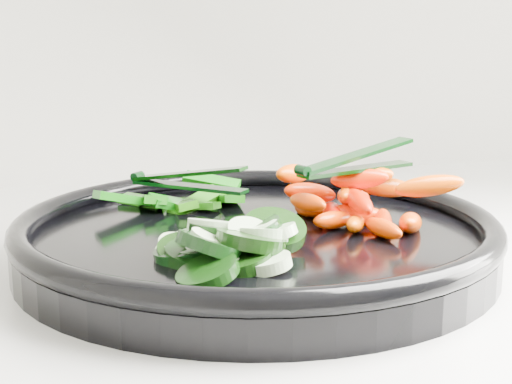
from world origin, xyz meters
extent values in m
cylinder|color=black|center=(-0.62, 1.64, 0.94)|extent=(0.39, 0.39, 0.02)
torus|color=black|center=(-0.62, 1.64, 0.96)|extent=(0.39, 0.39, 0.02)
cylinder|color=black|center=(-0.68, 1.54, 0.96)|extent=(0.06, 0.06, 0.02)
cylinder|color=#CEF0C0|center=(-0.67, 1.55, 0.96)|extent=(0.04, 0.04, 0.02)
cylinder|color=black|center=(-0.67, 1.59, 0.96)|extent=(0.04, 0.04, 0.03)
cylinder|color=#DBF7C6|center=(-0.67, 1.58, 0.96)|extent=(0.04, 0.04, 0.02)
cylinder|color=black|center=(-0.69, 1.58, 0.96)|extent=(0.05, 0.05, 0.03)
cylinder|color=#DFF6C5|center=(-0.69, 1.60, 0.96)|extent=(0.04, 0.04, 0.02)
cylinder|color=black|center=(-0.66, 1.55, 0.96)|extent=(0.06, 0.06, 0.02)
cylinder|color=#B4D2A8|center=(-0.64, 1.54, 0.96)|extent=(0.04, 0.04, 0.02)
cylinder|color=black|center=(-0.67, 1.61, 0.96)|extent=(0.05, 0.05, 0.02)
cylinder|color=#D6FAC8|center=(-0.65, 1.61, 0.96)|extent=(0.04, 0.04, 0.02)
cylinder|color=black|center=(-0.69, 1.58, 0.96)|extent=(0.06, 0.06, 0.01)
cylinder|color=beige|center=(-0.69, 1.58, 0.96)|extent=(0.04, 0.04, 0.01)
cylinder|color=black|center=(-0.68, 1.57, 0.96)|extent=(0.06, 0.06, 0.02)
cylinder|color=#D5F1C0|center=(-0.69, 1.59, 0.96)|extent=(0.05, 0.05, 0.02)
cylinder|color=black|center=(-0.68, 1.58, 0.96)|extent=(0.04, 0.04, 0.02)
cylinder|color=beige|center=(-0.69, 1.60, 0.96)|extent=(0.04, 0.04, 0.02)
cylinder|color=black|center=(-0.63, 1.59, 0.97)|extent=(0.05, 0.05, 0.02)
cylinder|color=beige|center=(-0.62, 1.57, 0.97)|extent=(0.04, 0.04, 0.02)
cylinder|color=black|center=(-0.66, 1.59, 0.97)|extent=(0.06, 0.06, 0.02)
cylinder|color=beige|center=(-0.66, 1.60, 0.97)|extent=(0.05, 0.05, 0.02)
cylinder|color=black|center=(-0.68, 1.56, 0.97)|extent=(0.04, 0.05, 0.03)
cylinder|color=#B7D0A7|center=(-0.67, 1.57, 0.97)|extent=(0.04, 0.04, 0.02)
cylinder|color=black|center=(-0.62, 1.59, 0.97)|extent=(0.06, 0.06, 0.03)
cylinder|color=beige|center=(-0.64, 1.58, 0.97)|extent=(0.05, 0.04, 0.02)
cylinder|color=black|center=(-0.64, 1.60, 0.97)|extent=(0.05, 0.05, 0.02)
cylinder|color=beige|center=(-0.63, 1.59, 0.97)|extent=(0.04, 0.04, 0.02)
cylinder|color=black|center=(-0.65, 1.56, 0.97)|extent=(0.07, 0.07, 0.02)
cylinder|color=beige|center=(-0.63, 1.58, 0.97)|extent=(0.04, 0.04, 0.02)
ellipsoid|color=#E64E00|center=(-0.53, 1.61, 0.96)|extent=(0.03, 0.04, 0.02)
ellipsoid|color=#E14800|center=(-0.56, 1.62, 0.96)|extent=(0.05, 0.03, 0.02)
ellipsoid|color=#DB3D00|center=(-0.54, 1.59, 0.96)|extent=(0.02, 0.04, 0.02)
ellipsoid|color=red|center=(-0.56, 1.67, 0.96)|extent=(0.03, 0.05, 0.03)
ellipsoid|color=#DC3400|center=(-0.51, 1.60, 0.96)|extent=(0.04, 0.05, 0.03)
ellipsoid|color=#F91900|center=(-0.55, 1.65, 0.96)|extent=(0.03, 0.05, 0.02)
ellipsoid|color=#F45B00|center=(-0.55, 1.61, 0.96)|extent=(0.03, 0.04, 0.02)
ellipsoid|color=#F71900|center=(-0.54, 1.63, 0.96)|extent=(0.05, 0.03, 0.03)
ellipsoid|color=#FF4700|center=(-0.51, 1.69, 0.96)|extent=(0.02, 0.04, 0.02)
ellipsoid|color=#EF1200|center=(-0.55, 1.69, 0.96)|extent=(0.04, 0.05, 0.02)
ellipsoid|color=#F95800|center=(-0.58, 1.63, 0.98)|extent=(0.03, 0.05, 0.02)
ellipsoid|color=#F54900|center=(-0.52, 1.68, 0.98)|extent=(0.04, 0.06, 0.03)
ellipsoid|color=#DC4200|center=(-0.54, 1.64, 0.98)|extent=(0.03, 0.04, 0.02)
ellipsoid|color=#F01900|center=(-0.54, 1.62, 0.98)|extent=(0.02, 0.05, 0.02)
ellipsoid|color=#E44900|center=(-0.57, 1.66, 0.98)|extent=(0.06, 0.03, 0.03)
ellipsoid|color=#E15A00|center=(-0.50, 1.67, 0.98)|extent=(0.06, 0.02, 0.02)
ellipsoid|color=#FF4F00|center=(-0.53, 1.64, 0.99)|extent=(0.05, 0.03, 0.03)
ellipsoid|color=#FF6000|center=(-0.58, 1.68, 0.99)|extent=(0.05, 0.04, 0.02)
ellipsoid|color=#F62A00|center=(-0.53, 1.64, 0.99)|extent=(0.05, 0.03, 0.02)
ellipsoid|color=#F15B00|center=(-0.49, 1.60, 0.99)|extent=(0.06, 0.03, 0.02)
cube|color=#176A0A|center=(-0.66, 1.73, 0.96)|extent=(0.02, 0.05, 0.02)
cube|color=#0A690B|center=(-0.66, 1.73, 0.96)|extent=(0.06, 0.04, 0.03)
cube|color=#0C690A|center=(-0.62, 1.74, 0.96)|extent=(0.02, 0.05, 0.02)
cube|color=#1C6709|center=(-0.65, 1.72, 0.96)|extent=(0.04, 0.04, 0.01)
cube|color=#1F6609|center=(-0.65, 1.73, 0.96)|extent=(0.06, 0.05, 0.02)
cube|color=#0A710E|center=(-0.69, 1.75, 0.96)|extent=(0.04, 0.04, 0.01)
cube|color=#09660B|center=(-0.69, 1.74, 0.96)|extent=(0.02, 0.07, 0.03)
cube|color=#116709|center=(-0.71, 1.72, 0.97)|extent=(0.05, 0.03, 0.02)
cube|color=#126C0A|center=(-0.63, 1.77, 0.97)|extent=(0.05, 0.04, 0.02)
cylinder|color=black|center=(-0.59, 1.63, 1.00)|extent=(0.01, 0.01, 0.01)
cube|color=black|center=(-0.53, 1.64, 1.00)|extent=(0.11, 0.05, 0.00)
cube|color=black|center=(-0.53, 1.64, 1.01)|extent=(0.11, 0.05, 0.02)
cylinder|color=black|center=(-0.70, 1.77, 0.98)|extent=(0.01, 0.01, 0.01)
cube|color=black|center=(-0.66, 1.73, 0.97)|extent=(0.09, 0.09, 0.00)
cube|color=black|center=(-0.66, 1.73, 0.99)|extent=(0.09, 0.09, 0.02)
camera|label=1|loc=(-0.77, 1.12, 1.10)|focal=50.00mm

